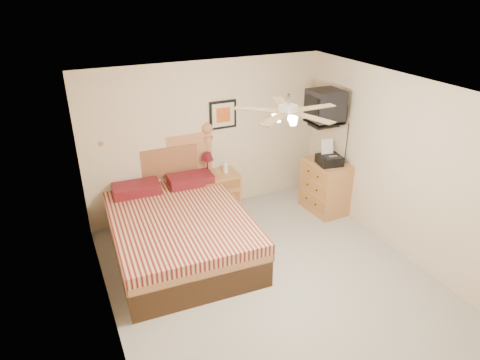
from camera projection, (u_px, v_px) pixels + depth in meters
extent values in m
plane|color=#9F9C90|center=(272.00, 281.00, 5.63)|extent=(4.50, 4.50, 0.00)
cube|color=white|center=(279.00, 93.00, 4.55)|extent=(4.00, 4.50, 0.04)
cube|color=beige|center=(207.00, 138.00, 6.93)|extent=(4.00, 0.04, 2.50)
cube|color=beige|center=(419.00, 322.00, 3.25)|extent=(4.00, 0.04, 2.50)
cube|color=beige|center=(102.00, 236.00, 4.33)|extent=(0.04, 4.50, 2.50)
cube|color=beige|center=(403.00, 169.00, 5.85)|extent=(0.04, 4.50, 2.50)
cube|color=#9F6D31|center=(218.00, 193.00, 7.14)|extent=(0.67, 0.51, 0.71)
imported|color=silver|center=(225.00, 167.00, 6.98)|extent=(0.10, 0.10, 0.22)
cube|color=black|center=(223.00, 115.00, 6.86)|extent=(0.46, 0.04, 0.46)
cube|color=#A46236|center=(325.00, 186.00, 7.17)|extent=(0.57, 0.78, 0.89)
imported|color=#BFB49C|center=(319.00, 155.00, 7.19)|extent=(0.20, 0.26, 0.02)
imported|color=gray|center=(320.00, 154.00, 7.18)|extent=(0.25, 0.30, 0.02)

